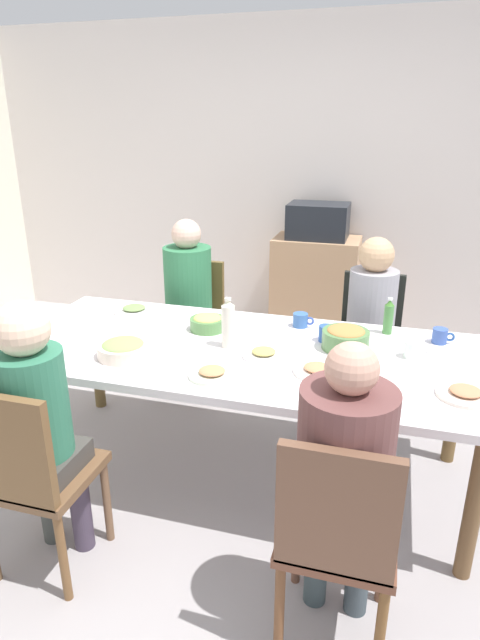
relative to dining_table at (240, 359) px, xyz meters
The scene contains 27 objects.
ground_plane 0.67m from the dining_table, ahead, with size 7.02×7.02×0.00m, color #9B9596.
wall_back 2.36m from the dining_table, 90.00° to the left, with size 6.09×0.12×2.60m, color silver.
dining_table is the anchor object (origin of this frame).
chair_0 1.10m from the dining_table, 56.41° to the left, with size 0.40×0.40×0.90m.
person_0 1.01m from the dining_table, 53.53° to the left, with size 0.30×0.30×1.17m.
chair_1 1.10m from the dining_table, 56.41° to the right, with size 0.40×0.40×0.90m.
person_1 1.01m from the dining_table, 53.58° to the right, with size 0.32×0.32×1.17m.
chair_2 1.10m from the dining_table, 123.59° to the left, with size 0.40×0.40×0.90m.
person_2 1.01m from the dining_table, 126.41° to the left, with size 0.32×0.32×1.21m.
chair_3 1.10m from the dining_table, 123.59° to the right, with size 0.40×0.40×0.90m.
person_3 1.01m from the dining_table, 126.49° to the right, with size 0.30×0.30×1.19m.
plate_0 0.45m from the dining_table, 22.76° to the right, with size 0.21×0.21×0.04m.
plate_1 1.06m from the dining_table, 12.15° to the right, with size 0.23×0.23×0.04m.
plate_2 0.35m from the dining_table, 95.44° to the right, with size 0.21×0.21×0.04m.
plate_3 0.83m from the dining_table, 155.81° to the left, with size 0.24×0.24×0.04m.
plate_4 0.17m from the dining_table, 25.40° to the right, with size 0.21×0.21×0.04m.
bowl_0 0.58m from the dining_table, 153.80° to the right, with size 0.25×0.25×0.08m.
bowl_1 0.32m from the dining_table, 141.60° to the left, with size 0.19×0.19×0.09m.
bowl_2 0.54m from the dining_table, 15.42° to the left, with size 0.23×0.23×0.11m.
cup_0 0.46m from the dining_table, 57.50° to the left, with size 0.12×0.08×0.08m.
cup_1 0.84m from the dining_table, ahead, with size 0.12×0.08×0.08m.
cup_2 1.03m from the dining_table, 19.71° to the left, with size 0.11×0.07×0.08m.
cup_3 0.47m from the dining_table, 27.20° to the left, with size 0.11×0.08×0.08m.
bottle_0 0.83m from the dining_table, 30.24° to the left, with size 0.05×0.05×0.20m.
bottle_1 0.20m from the dining_table, behind, with size 0.07×0.07×0.26m.
side_cabinet 1.99m from the dining_table, 87.43° to the left, with size 0.70×0.44×0.90m, color tan.
microwave 2.01m from the dining_table, 87.43° to the left, with size 0.48×0.36×0.28m, color black.
Camera 1 is at (0.68, -2.35, 1.81)m, focal length 29.88 mm.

